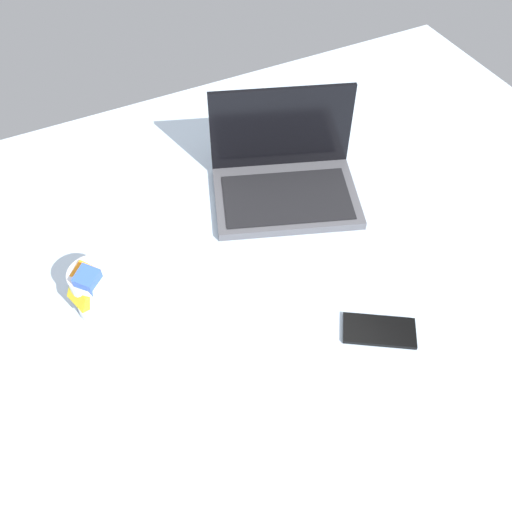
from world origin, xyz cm
name	(u,v)px	position (x,y,z in cm)	size (l,w,h in cm)	color
bed_mattress	(282,291)	(0.00, 0.00, 9.00)	(180.00, 140.00, 18.00)	silver
laptop	(285,177)	(10.86, 20.48, 22.41)	(38.85, 32.85, 23.00)	#4C4C51
snack_cup	(95,290)	(-38.11, 6.34, 24.01)	(10.01, 9.54, 13.95)	silver
cell_phone	(379,331)	(8.78, -22.90, 18.40)	(6.80, 14.00, 0.80)	black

